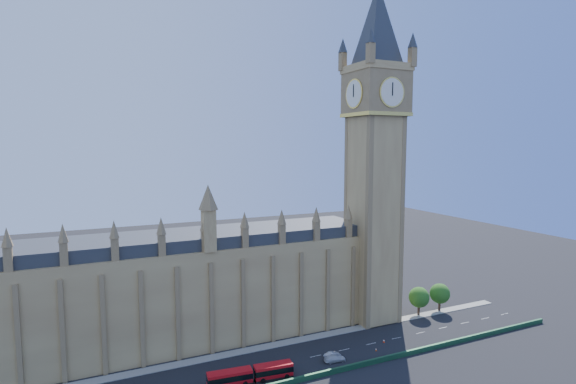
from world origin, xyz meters
name	(u,v)px	position (x,y,z in m)	size (l,w,h in m)	color
ground	(269,366)	(0.00, 0.00, 0.00)	(400.00, 400.00, 0.00)	black
palace_westminster	(141,294)	(-25.00, 22.00, 13.86)	(120.00, 20.00, 28.00)	#99774A
elizabeth_tower	(375,129)	(38.00, 13.99, 54.56)	(20.59, 20.59, 105.00)	#99774A
bridge_parapet	(285,383)	(0.00, -9.00, 0.60)	(160.00, 0.60, 1.20)	#1E4C2D
kerb_north	(254,349)	(0.00, 9.50, 0.08)	(160.00, 3.00, 0.16)	gray
tree_east_near	(419,297)	(52.22, 10.08, 5.64)	(6.00, 6.00, 8.50)	#382619
tree_east_far	(440,293)	(60.22, 10.08, 5.64)	(6.00, 6.00, 8.50)	#382619
red_bus	(251,375)	(-6.10, -4.56, 1.65)	(18.65, 4.59, 3.14)	red
car_grey	(280,367)	(1.72, -2.20, 0.64)	(1.52, 3.78, 1.29)	#3B3E42
car_silver	(332,355)	(15.33, -2.31, 0.67)	(1.41, 4.05, 1.33)	#9E9FA5
car_white	(335,358)	(14.82, -4.25, 0.74)	(2.09, 5.13, 1.49)	silver
cone_a	(376,350)	(26.78, -3.87, 0.34)	(0.51, 0.51, 0.69)	black
cone_b	(329,359)	(14.00, -3.07, 0.36)	(0.51, 0.51, 0.73)	black
cone_c	(334,352)	(16.78, -0.80, 0.39)	(0.63, 0.63, 0.78)	black
cone_d	(384,341)	(31.45, -0.73, 0.39)	(0.64, 0.64, 0.79)	black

